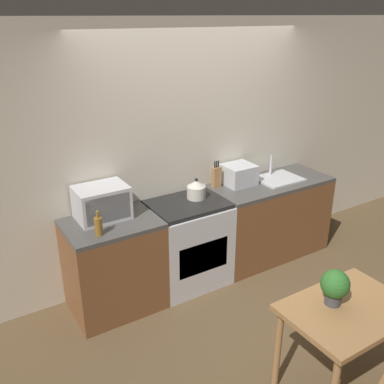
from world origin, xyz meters
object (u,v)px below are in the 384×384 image
Objects in this scene: kettle at (196,190)px; toaster_oven at (239,175)px; stove_range at (188,243)px; dining_table at (347,320)px; bottle at (98,226)px; microwave at (102,203)px.

toaster_oven is (0.60, 0.09, 0.02)m from kettle.
stove_range is 2.77× the size of toaster_oven.
toaster_oven reaches higher than dining_table.
bottle is 0.25× the size of dining_table.
kettle is at bearing -3.86° from microwave.
toaster_oven reaches higher than stove_range.
stove_range is 4.19× the size of kettle.
microwave is at bearing 176.14° from kettle.
kettle is at bearing 92.29° from dining_table.
stove_range is at bearing 10.22° from bottle.
bottle is (-0.97, -0.18, 0.54)m from stove_range.
bottle is (-1.11, -0.23, -0.01)m from kettle.
kettle is 1.13m from bottle.
bottle is at bearing -116.39° from microwave.
kettle is 0.97m from microwave.
stove_range is 0.94m from toaster_oven.
toaster_oven is 2.04m from dining_table.
kettle is (0.14, 0.05, 0.54)m from stove_range.
microwave is at bearing 118.39° from dining_table.
bottle is at bearing -169.65° from toaster_oven.
toaster_oven is at bearing 10.35° from bottle.
dining_table is at bearing -61.61° from microwave.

